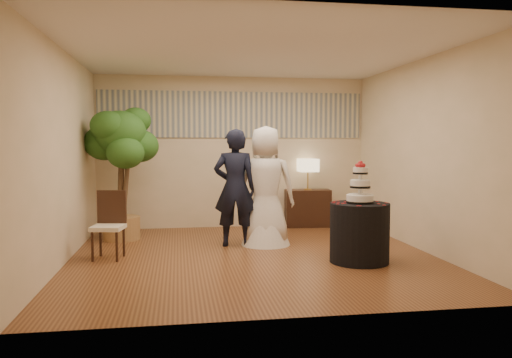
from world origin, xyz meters
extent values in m
cube|color=brown|center=(0.00, 0.00, 0.00)|extent=(5.00, 5.00, 0.00)
cube|color=white|center=(0.00, 0.00, 2.80)|extent=(5.00, 5.00, 0.00)
cube|color=beige|center=(0.00, 2.50, 1.40)|extent=(5.00, 0.06, 2.80)
cube|color=beige|center=(0.00, -2.50, 1.40)|extent=(5.00, 0.06, 2.80)
cube|color=beige|center=(-2.50, 0.00, 1.40)|extent=(0.06, 5.00, 2.80)
cube|color=beige|center=(2.50, 0.00, 1.40)|extent=(0.06, 5.00, 2.80)
cube|color=#A7A897|center=(0.00, 2.48, 2.10)|extent=(4.90, 0.02, 0.85)
imported|color=black|center=(-0.17, 0.73, 0.89)|extent=(0.72, 0.54, 1.79)
imported|color=white|center=(0.31, 0.75, 0.92)|extent=(1.01, 0.90, 1.84)
cylinder|color=black|center=(1.33, -0.57, 0.39)|extent=(0.98, 0.98, 0.79)
cube|color=black|center=(1.38, 2.28, 0.35)|extent=(0.87, 0.45, 0.70)
camera|label=1|loc=(-1.03, -6.79, 1.58)|focal=35.00mm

